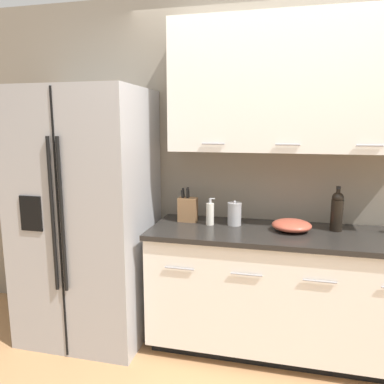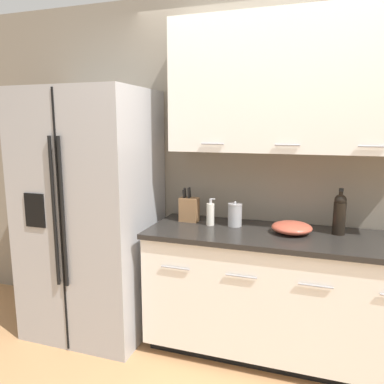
# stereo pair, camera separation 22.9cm
# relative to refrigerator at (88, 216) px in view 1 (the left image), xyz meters

# --- Properties ---
(wall_back) EXTENTS (10.00, 0.39, 2.60)m
(wall_back) POSITION_rel_refrigerator_xyz_m (1.49, 0.36, 0.52)
(wall_back) COLOR gray
(wall_back) RESTS_ON ground_plane
(counter_unit) EXTENTS (1.87, 0.64, 0.90)m
(counter_unit) POSITION_rel_refrigerator_xyz_m (1.46, 0.07, -0.49)
(counter_unit) COLOR black
(counter_unit) RESTS_ON ground_plane
(refrigerator) EXTENTS (0.92, 0.79, 1.89)m
(refrigerator) POSITION_rel_refrigerator_xyz_m (0.00, 0.00, 0.00)
(refrigerator) COLOR #9E9EA0
(refrigerator) RESTS_ON ground_plane
(knife_block) EXTENTS (0.14, 0.09, 0.26)m
(knife_block) POSITION_rel_refrigerator_xyz_m (0.74, 0.19, 0.05)
(knife_block) COLOR olive
(knife_block) RESTS_ON counter_unit
(wine_bottle) EXTENTS (0.08, 0.08, 0.31)m
(wine_bottle) POSITION_rel_refrigerator_xyz_m (1.81, 0.17, 0.10)
(wine_bottle) COLOR black
(wine_bottle) RESTS_ON counter_unit
(soap_dispenser) EXTENTS (0.06, 0.06, 0.20)m
(soap_dispenser) POSITION_rel_refrigerator_xyz_m (0.92, 0.12, 0.04)
(soap_dispenser) COLOR silver
(soap_dispenser) RESTS_ON counter_unit
(steel_canister) EXTENTS (0.10, 0.10, 0.18)m
(steel_canister) POSITION_rel_refrigerator_xyz_m (1.10, 0.16, 0.04)
(steel_canister) COLOR #A3A3A5
(steel_canister) RESTS_ON counter_unit
(mixing_bowl) EXTENTS (0.27, 0.27, 0.08)m
(mixing_bowl) POSITION_rel_refrigerator_xyz_m (1.51, 0.10, -0.01)
(mixing_bowl) COLOR #B24C38
(mixing_bowl) RESTS_ON counter_unit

